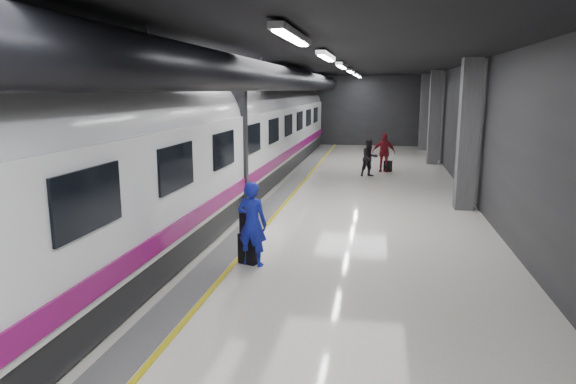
{
  "coord_description": "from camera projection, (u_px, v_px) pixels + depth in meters",
  "views": [
    {
      "loc": [
        1.98,
        -14.03,
        3.58
      ],
      "look_at": [
        -0.15,
        -2.17,
        1.17
      ],
      "focal_mm": 32.0,
      "sensor_mm": 36.0,
      "label": 1
    }
  ],
  "objects": [
    {
      "name": "suitcase_main",
      "position": [
        249.0,
        248.0,
        10.72
      ],
      "size": [
        0.45,
        0.36,
        0.64
      ],
      "primitive_type": "cube",
      "rotation": [
        0.0,
        0.0,
        -0.33
      ],
      "color": "black",
      "rests_on": "ground"
    },
    {
      "name": "shoulder_bag",
      "position": [
        248.0,
        223.0,
        10.61
      ],
      "size": [
        0.38,
        0.33,
        0.45
      ],
      "primitive_type": "cube",
      "rotation": [
        0.0,
        0.0,
        -0.58
      ],
      "color": "black",
      "rests_on": "suitcase_main"
    },
    {
      "name": "traveler_far_b",
      "position": [
        384.0,
        152.0,
        22.7
      ],
      "size": [
        1.02,
        0.46,
        1.72
      ],
      "primitive_type": "imported",
      "rotation": [
        0.0,
        0.0,
        -0.04
      ],
      "color": "maroon",
      "rests_on": "ground"
    },
    {
      "name": "platform_hall",
      "position": [
        303.0,
        91.0,
        14.87
      ],
      "size": [
        10.02,
        40.02,
        4.51
      ],
      "color": "black",
      "rests_on": "ground"
    },
    {
      "name": "ground",
      "position": [
        307.0,
        218.0,
        14.59
      ],
      "size": [
        40.0,
        40.0,
        0.0
      ],
      "primitive_type": "plane",
      "color": "silver",
      "rests_on": "ground"
    },
    {
      "name": "suitcase_far",
      "position": [
        388.0,
        166.0,
        22.86
      ],
      "size": [
        0.39,
        0.32,
        0.49
      ],
      "primitive_type": "cube",
      "rotation": [
        0.0,
        0.0,
        -0.38
      ],
      "color": "black",
      "rests_on": "ground"
    },
    {
      "name": "traveler_far_a",
      "position": [
        370.0,
        158.0,
        21.42
      ],
      "size": [
        0.97,
        0.91,
        1.58
      ],
      "primitive_type": "imported",
      "rotation": [
        0.0,
        0.0,
        0.54
      ],
      "color": "black",
      "rests_on": "ground"
    },
    {
      "name": "traveler_main",
      "position": [
        252.0,
        224.0,
        10.51
      ],
      "size": [
        0.72,
        0.55,
        1.77
      ],
      "primitive_type": "imported",
      "rotation": [
        0.0,
        0.0,
        2.94
      ],
      "color": "#1B29D0",
      "rests_on": "ground"
    },
    {
      "name": "train",
      "position": [
        196.0,
        143.0,
        14.74
      ],
      "size": [
        3.05,
        38.0,
        4.05
      ],
      "color": "black",
      "rests_on": "ground"
    }
  ]
}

